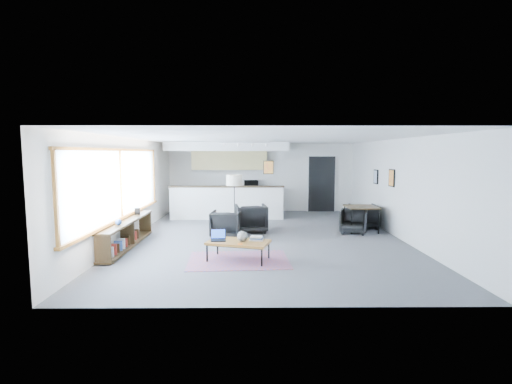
{
  "coord_description": "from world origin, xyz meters",
  "views": [
    {
      "loc": [
        -0.32,
        -9.65,
        2.22
      ],
      "look_at": [
        -0.24,
        0.4,
        1.17
      ],
      "focal_mm": 26.0,
      "sensor_mm": 36.0,
      "label": 1
    }
  ],
  "objects_px": {
    "coffee_table": "(238,243)",
    "dining_chair_far": "(364,217)",
    "laptop": "(218,237)",
    "dining_chair_near": "(353,222)",
    "armchair_right": "(251,217)",
    "dining_table": "(361,208)",
    "book_stack": "(257,238)",
    "floor_lamp": "(234,182)",
    "armchair_left": "(226,223)",
    "ceramic_pot": "(242,236)",
    "microwave": "(251,183)"
  },
  "relations": [
    {
      "from": "book_stack",
      "to": "microwave",
      "type": "relative_size",
      "value": 0.63
    },
    {
      "from": "ceramic_pot",
      "to": "armchair_left",
      "type": "relative_size",
      "value": 0.28
    },
    {
      "from": "ceramic_pot",
      "to": "book_stack",
      "type": "bearing_deg",
      "value": 23.56
    },
    {
      "from": "dining_chair_near",
      "to": "dining_table",
      "type": "bearing_deg",
      "value": 61.68
    },
    {
      "from": "book_stack",
      "to": "dining_chair_near",
      "type": "height_order",
      "value": "dining_chair_near"
    },
    {
      "from": "laptop",
      "to": "dining_chair_far",
      "type": "xyz_separation_m",
      "value": [
        4.05,
        3.26,
        -0.14
      ]
    },
    {
      "from": "armchair_left",
      "to": "armchair_right",
      "type": "relative_size",
      "value": 0.9
    },
    {
      "from": "dining_chair_near",
      "to": "dining_chair_far",
      "type": "xyz_separation_m",
      "value": [
        0.52,
        0.74,
        0.02
      ]
    },
    {
      "from": "ceramic_pot",
      "to": "microwave",
      "type": "bearing_deg",
      "value": 88.65
    },
    {
      "from": "floor_lamp",
      "to": "armchair_left",
      "type": "bearing_deg",
      "value": -102.02
    },
    {
      "from": "laptop",
      "to": "floor_lamp",
      "type": "distance_m",
      "value": 3.07
    },
    {
      "from": "armchair_right",
      "to": "dining_chair_far",
      "type": "distance_m",
      "value": 3.42
    },
    {
      "from": "dining_table",
      "to": "microwave",
      "type": "distance_m",
      "value": 4.65
    },
    {
      "from": "armchair_right",
      "to": "dining_table",
      "type": "height_order",
      "value": "armchair_right"
    },
    {
      "from": "laptop",
      "to": "dining_chair_near",
      "type": "relative_size",
      "value": 0.54
    },
    {
      "from": "armchair_left",
      "to": "dining_chair_near",
      "type": "height_order",
      "value": "armchair_left"
    },
    {
      "from": "laptop",
      "to": "armchair_left",
      "type": "bearing_deg",
      "value": 84.38
    },
    {
      "from": "coffee_table",
      "to": "floor_lamp",
      "type": "relative_size",
      "value": 0.87
    },
    {
      "from": "book_stack",
      "to": "armchair_right",
      "type": "xyz_separation_m",
      "value": [
        -0.13,
        2.74,
        -0.02
      ]
    },
    {
      "from": "armchair_left",
      "to": "floor_lamp",
      "type": "distance_m",
      "value": 1.34
    },
    {
      "from": "laptop",
      "to": "coffee_table",
      "type": "bearing_deg",
      "value": -18.34
    },
    {
      "from": "ceramic_pot",
      "to": "dining_table",
      "type": "height_order",
      "value": "dining_table"
    },
    {
      "from": "coffee_table",
      "to": "dining_chair_far",
      "type": "distance_m",
      "value": 4.94
    },
    {
      "from": "armchair_right",
      "to": "coffee_table",
      "type": "bearing_deg",
      "value": 77.39
    },
    {
      "from": "laptop",
      "to": "ceramic_pot",
      "type": "height_order",
      "value": "laptop"
    },
    {
      "from": "ceramic_pot",
      "to": "dining_chair_far",
      "type": "relative_size",
      "value": 0.33
    },
    {
      "from": "ceramic_pot",
      "to": "dining_chair_near",
      "type": "relative_size",
      "value": 0.35
    },
    {
      "from": "floor_lamp",
      "to": "dining_chair_near",
      "type": "relative_size",
      "value": 2.58
    },
    {
      "from": "coffee_table",
      "to": "dining_chair_near",
      "type": "relative_size",
      "value": 2.23
    },
    {
      "from": "coffee_table",
      "to": "dining_chair_near",
      "type": "bearing_deg",
      "value": 56.33
    },
    {
      "from": "laptop",
      "to": "dining_chair_near",
      "type": "bearing_deg",
      "value": 30.31
    },
    {
      "from": "coffee_table",
      "to": "ceramic_pot",
      "type": "height_order",
      "value": "ceramic_pot"
    },
    {
      "from": "armchair_left",
      "to": "coffee_table",
      "type": "bearing_deg",
      "value": 106.08
    },
    {
      "from": "ceramic_pot",
      "to": "microwave",
      "type": "relative_size",
      "value": 0.44
    },
    {
      "from": "dining_chair_far",
      "to": "book_stack",
      "type": "bearing_deg",
      "value": 45.12
    },
    {
      "from": "floor_lamp",
      "to": "dining_chair_far",
      "type": "bearing_deg",
      "value": 5.08
    },
    {
      "from": "laptop",
      "to": "dining_chair_near",
      "type": "xyz_separation_m",
      "value": [
        3.53,
        2.52,
        -0.16
      ]
    },
    {
      "from": "book_stack",
      "to": "dining_table",
      "type": "height_order",
      "value": "dining_table"
    },
    {
      "from": "armchair_right",
      "to": "laptop",
      "type": "bearing_deg",
      "value": 68.49
    },
    {
      "from": "book_stack",
      "to": "dining_chair_far",
      "type": "height_order",
      "value": "dining_chair_far"
    },
    {
      "from": "ceramic_pot",
      "to": "dining_chair_near",
      "type": "height_order",
      "value": "ceramic_pot"
    },
    {
      "from": "armchair_left",
      "to": "microwave",
      "type": "xyz_separation_m",
      "value": [
        0.65,
        4.11,
        0.71
      ]
    },
    {
      "from": "dining_table",
      "to": "dining_chair_far",
      "type": "xyz_separation_m",
      "value": [
        0.23,
        0.47,
        -0.32
      ]
    },
    {
      "from": "ceramic_pot",
      "to": "dining_chair_near",
      "type": "bearing_deg",
      "value": 41.55
    },
    {
      "from": "armchair_right",
      "to": "armchair_left",
      "type": "bearing_deg",
      "value": 36.75
    },
    {
      "from": "coffee_table",
      "to": "laptop",
      "type": "xyz_separation_m",
      "value": [
        -0.43,
        0.1,
        0.1
      ]
    },
    {
      "from": "floor_lamp",
      "to": "dining_table",
      "type": "xyz_separation_m",
      "value": [
        3.63,
        -0.13,
        -0.74
      ]
    },
    {
      "from": "book_stack",
      "to": "laptop",
      "type": "bearing_deg",
      "value": 178.22
    },
    {
      "from": "laptop",
      "to": "floor_lamp",
      "type": "xyz_separation_m",
      "value": [
        0.2,
        2.92,
        0.92
      ]
    },
    {
      "from": "coffee_table",
      "to": "floor_lamp",
      "type": "height_order",
      "value": "floor_lamp"
    }
  ]
}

